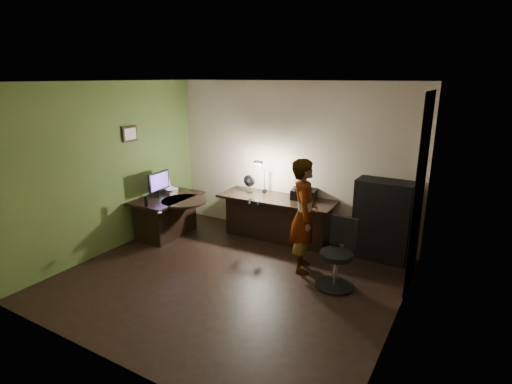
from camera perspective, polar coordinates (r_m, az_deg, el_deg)
The scene contains 27 objects.
floor at distance 5.80m, azimuth -4.01°, elevation -12.34°, with size 4.50×4.00×0.01m, color black.
ceiling at distance 5.10m, azimuth -4.63°, elevation 15.50°, with size 4.50×4.00×0.01m, color silver.
wall_back at distance 6.99m, azimuth 5.01°, elevation 4.48°, with size 4.50×0.01×2.70m, color tan.
wall_front at distance 3.89m, azimuth -21.23°, elevation -6.23°, with size 4.50×0.01×2.70m, color tan.
wall_left at distance 6.79m, azimuth -20.26°, elevation 3.18°, with size 0.01×4.00×2.70m, color tan.
wall_right at distance 4.48m, azimuth 20.36°, elevation -3.25°, with size 0.01×4.00×2.70m, color tan.
green_wall_overlay at distance 6.78m, azimuth -20.18°, elevation 3.17°, with size 0.00×4.00×2.70m, color #50692D.
arched_doorway at distance 5.58m, azimuth 22.29°, elevation -0.23°, with size 0.01×0.90×2.60m, color black.
french_door at distance 4.08m, azimuth 18.26°, elevation -9.47°, with size 0.02×0.92×2.10m, color white.
framed_picture at distance 6.97m, azimuth -17.64°, elevation 7.93°, with size 0.04×0.30×0.25m, color black.
desk_left at distance 7.30m, azimuth -12.43°, elevation -3.41°, with size 0.77×1.25×0.72m, color black.
desk_right at distance 6.96m, azimuth 2.90°, elevation -3.82°, with size 2.03×0.71×0.76m, color black.
cabinet at distance 6.46m, azimuth 17.61°, elevation -3.87°, with size 0.84×0.42×1.26m, color black.
laptop_stand at distance 7.41m, azimuth -12.29°, elevation 0.14°, with size 0.24×0.20×0.10m, color silver.
laptop at distance 7.37m, azimuth -12.36°, elevation 1.29°, with size 0.30×0.28×0.21m, color silver.
monitor at distance 7.17m, azimuth -13.76°, elevation 0.50°, with size 0.10×0.52×0.34m, color black.
mouse at distance 6.39m, azimuth -13.61°, elevation -2.88°, with size 0.06×0.09×0.03m, color silver.
phone at distance 7.44m, azimuth -10.15°, elevation -0.04°, with size 0.07×0.13×0.01m, color black.
pen at distance 6.64m, azimuth -12.90°, elevation -2.20°, with size 0.01×0.13×0.01m, color black.
speaker at distance 6.73m, azimuth -15.37°, elevation -1.35°, with size 0.07×0.07×0.18m, color black.
notepad at distance 6.97m, azimuth -13.55°, elevation -1.37°, with size 0.14×0.20×0.01m, color silver.
desk_fan at distance 7.08m, azimuth -0.92°, elevation 1.19°, with size 0.21×0.11×0.32m, color black.
headphones at distance 6.45m, azimuth -0.37°, elevation -1.37°, with size 0.20×0.08×0.09m, color #274B85.
printer at distance 6.79m, azimuth 6.86°, elevation -0.20°, with size 0.41×0.32×0.18m, color black.
desk_lamp at distance 7.04m, azimuth 1.23°, elevation 2.47°, with size 0.16×0.30×0.65m, color black.
office_chair at distance 5.49m, azimuth 11.42°, elevation -8.77°, with size 0.53×0.53×0.95m, color black.
person at distance 5.79m, azimuth 6.89°, elevation -3.37°, with size 0.60×0.40×1.67m, color #D8A88C.
Camera 1 is at (2.89, -4.20, 2.76)m, focal length 28.00 mm.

